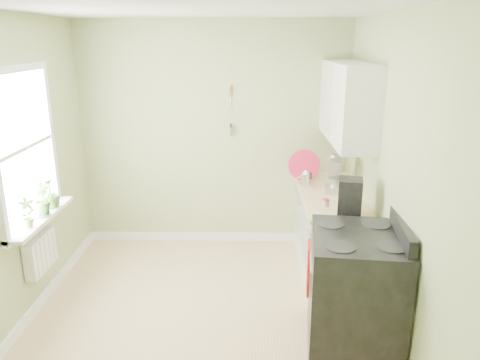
{
  "coord_description": "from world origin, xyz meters",
  "views": [
    {
      "loc": [
        0.41,
        -3.72,
        2.48
      ],
      "look_at": [
        0.33,
        0.55,
        1.18
      ],
      "focal_mm": 35.0,
      "sensor_mm": 36.0,
      "label": 1
    }
  ],
  "objects_px": {
    "kettle": "(306,178)",
    "coffee_maker": "(349,199)",
    "stand_mixer": "(335,176)",
    "stove": "(355,293)"
  },
  "relations": [
    {
      "from": "kettle",
      "to": "coffee_maker",
      "type": "distance_m",
      "value": 1.0
    },
    {
      "from": "stand_mixer",
      "to": "kettle",
      "type": "relative_size",
      "value": 2.2
    },
    {
      "from": "stove",
      "to": "coffee_maker",
      "type": "bearing_deg",
      "value": 85.54
    },
    {
      "from": "kettle",
      "to": "stand_mixer",
      "type": "bearing_deg",
      "value": -31.5
    },
    {
      "from": "stand_mixer",
      "to": "stove",
      "type": "bearing_deg",
      "value": -92.46
    },
    {
      "from": "kettle",
      "to": "coffee_maker",
      "type": "bearing_deg",
      "value": -73.61
    },
    {
      "from": "stove",
      "to": "kettle",
      "type": "bearing_deg",
      "value": 98.03
    },
    {
      "from": "stove",
      "to": "kettle",
      "type": "xyz_separation_m",
      "value": [
        -0.23,
        1.62,
        0.48
      ]
    },
    {
      "from": "stand_mixer",
      "to": "coffee_maker",
      "type": "height_order",
      "value": "stand_mixer"
    },
    {
      "from": "kettle",
      "to": "coffee_maker",
      "type": "xyz_separation_m",
      "value": [
        0.28,
        -0.95,
        0.08
      ]
    }
  ]
}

